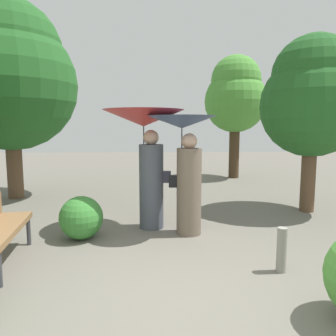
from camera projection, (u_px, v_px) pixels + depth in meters
name	position (u px, v px, depth m)	size (l,w,h in m)	color
ground_plane	(178.00, 292.00, 3.51)	(40.00, 40.00, 0.00)	#6B665B
person_left	(146.00, 141.00, 5.59)	(1.41, 1.41, 2.08)	#474C56
person_right	(185.00, 156.00, 5.30)	(1.13, 1.13, 1.96)	#6B5B4C
tree_near_left	(9.00, 74.00, 7.83)	(3.21, 3.21, 4.85)	brown
tree_near_right	(236.00, 95.00, 11.14)	(2.14, 2.14, 4.23)	#42301E
tree_mid_right	(313.00, 97.00, 6.61)	(2.10, 2.10, 3.65)	brown
bush_path_right	(81.00, 218.00, 5.16)	(0.69, 0.69, 0.69)	#387F33
path_marker_post	(282.00, 250.00, 3.98)	(0.12, 0.12, 0.56)	gray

